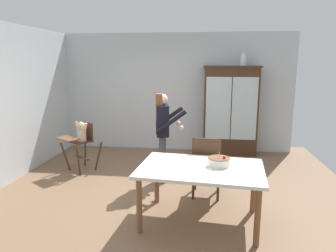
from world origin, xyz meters
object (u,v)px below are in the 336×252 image
Objects in this scene: high_chair_with_toddler at (81,137)px; dining_table at (201,174)px; china_cabinet at (230,111)px; adult_person at (163,127)px; dining_chair_far_side at (206,163)px; birthday_cake at (219,162)px; ceramic_vase at (243,60)px.

high_chair_with_toddler reaches higher than dining_table.
china_cabinet reaches higher than adult_person.
china_cabinet is 3.24m from high_chair_with_toddler.
high_chair_with_toddler is at bearing -19.53° from dining_chair_far_side.
adult_person is (-1.26, -1.83, -0.02)m from china_cabinet.
dining_table is 0.28m from birthday_cake.
high_chair_with_toddler is at bearing -152.76° from china_cabinet.
china_cabinet is at bearing -179.05° from ceramic_vase.
adult_person is 5.47× the size of birthday_cake.
china_cabinet is at bearing -99.36° from dining_chair_far_side.
dining_table is 5.87× the size of birthday_cake.
adult_person reaches higher than dining_chair_far_side.
dining_chair_far_side is (-0.52, -2.43, -0.44)m from china_cabinet.
china_cabinet is 2.05× the size of dining_chair_far_side.
birthday_cake is 0.29× the size of dining_chair_far_side.
adult_person is 1.52m from dining_table.
adult_person is 1.55m from birthday_cake.
adult_person is at bearing 116.70° from dining_table.
dining_table is (2.28, -1.68, 0.00)m from high_chair_with_toddler.
dining_table is at bearing 86.82° from dining_chair_far_side.
dining_chair_far_side is (-0.74, -2.44, -1.53)m from ceramic_vase.
china_cabinet is 2.22m from adult_person.
ceramic_vase reaches higher than high_chair_with_toddler.
birthday_cake reaches higher than dining_table.
high_chair_with_toddler is (-3.09, -1.48, -1.44)m from ceramic_vase.
adult_person is at bearing 125.67° from birthday_cake.
birthday_cake is at bearing -100.84° from ceramic_vase.
dining_table is 0.74m from dining_chair_far_side.
high_chair_with_toddler is at bearing 65.40° from adult_person.
china_cabinet is 3.11m from birthday_cake.
china_cabinet is 2.08× the size of high_chair_with_toddler.
china_cabinet reaches higher than dining_table.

